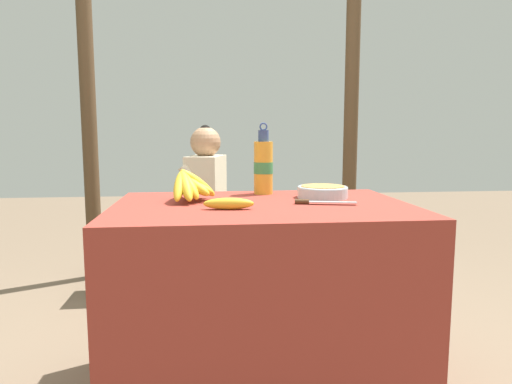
% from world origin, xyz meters
% --- Properties ---
extents(market_counter, '(1.15, 0.79, 0.78)m').
position_xyz_m(market_counter, '(0.00, 0.00, 0.39)').
color(market_counter, maroon).
rests_on(market_counter, ground_plane).
extents(banana_bunch_ripe, '(0.18, 0.30, 0.14)m').
position_xyz_m(banana_bunch_ripe, '(-0.28, 0.11, 0.85)').
color(banana_bunch_ripe, '#4C381E').
rests_on(banana_bunch_ripe, market_counter).
extents(serving_bowl, '(0.21, 0.21, 0.05)m').
position_xyz_m(serving_bowl, '(0.28, 0.14, 0.81)').
color(serving_bowl, silver).
rests_on(serving_bowl, market_counter).
extents(water_bottle, '(0.09, 0.09, 0.32)m').
position_xyz_m(water_bottle, '(0.04, 0.29, 0.90)').
color(water_bottle, gold).
rests_on(water_bottle, market_counter).
extents(loose_banana_front, '(0.19, 0.06, 0.04)m').
position_xyz_m(loose_banana_front, '(-0.14, -0.12, 0.80)').
color(loose_banana_front, gold).
rests_on(loose_banana_front, market_counter).
extents(knife, '(0.24, 0.07, 0.02)m').
position_xyz_m(knife, '(0.21, -0.04, 0.79)').
color(knife, '#BCBCC1').
rests_on(knife, market_counter).
extents(wooden_bench, '(1.67, 0.32, 0.40)m').
position_xyz_m(wooden_bench, '(-0.08, 1.24, 0.34)').
color(wooden_bench, brown).
rests_on(wooden_bench, ground_plane).
extents(seated_vendor, '(0.45, 0.43, 1.10)m').
position_xyz_m(seated_vendor, '(-0.26, 1.22, 0.63)').
color(seated_vendor, '#564C60').
rests_on(seated_vendor, ground_plane).
extents(banana_bunch_green, '(0.16, 0.26, 0.13)m').
position_xyz_m(banana_bunch_green, '(0.40, 1.24, 0.46)').
color(banana_bunch_green, '#4C381E').
rests_on(banana_bunch_green, wooden_bench).
extents(support_post_near, '(0.11, 0.11, 2.67)m').
position_xyz_m(support_post_near, '(-1.04, 1.61, 1.33)').
color(support_post_near, '#4C3823').
rests_on(support_post_near, ground_plane).
extents(support_post_far, '(0.11, 0.11, 2.67)m').
position_xyz_m(support_post_far, '(0.87, 1.61, 1.33)').
color(support_post_far, '#4C3823').
rests_on(support_post_far, ground_plane).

